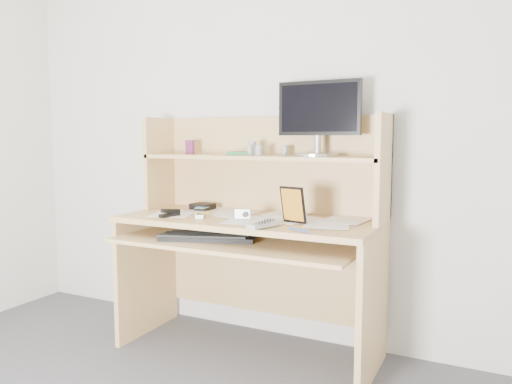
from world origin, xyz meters
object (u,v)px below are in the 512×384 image
at_px(desk, 254,226).
at_px(keyboard, 208,237).
at_px(game_case, 293,205).
at_px(tv_remote, 265,224).
at_px(monitor, 319,116).

height_order(desk, keyboard, desk).
bearing_deg(keyboard, game_case, -6.29).
bearing_deg(tv_remote, game_case, 76.76).
relative_size(desk, game_case, 7.64).
xyz_separation_m(tv_remote, monitor, (0.12, 0.40, 0.53)).
xyz_separation_m(desk, monitor, (0.33, 0.09, 0.60)).
bearing_deg(tv_remote, desk, 140.56).
distance_m(desk, monitor, 0.69).
relative_size(desk, tv_remote, 6.94).
bearing_deg(keyboard, desk, 42.42).
height_order(tv_remote, monitor, monitor).
height_order(game_case, monitor, monitor).
distance_m(tv_remote, monitor, 0.67).
relative_size(keyboard, monitor, 1.14).
bearing_deg(desk, tv_remote, -55.88).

